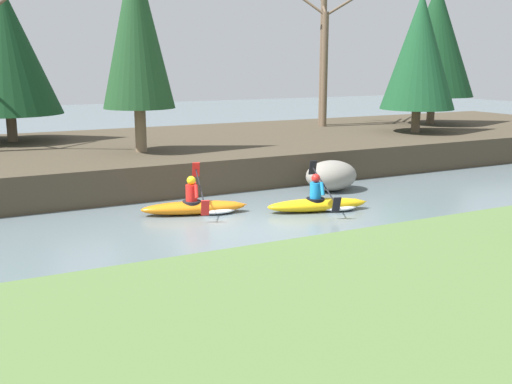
# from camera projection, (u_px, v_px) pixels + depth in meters

# --- Properties ---
(ground_plane) EXTENTS (90.00, 90.00, 0.00)m
(ground_plane) POSITION_uv_depth(u_px,v_px,m) (235.00, 225.00, 14.49)
(ground_plane) COLOR slate
(riverbank_near) EXTENTS (44.00, 7.41, 0.65)m
(riverbank_near) POSITION_uv_depth(u_px,v_px,m) (459.00, 327.00, 8.14)
(riverbank_near) COLOR #56753D
(riverbank_near) RESTS_ON ground
(riverbank_far) EXTENTS (44.00, 10.17, 1.01)m
(riverbank_far) POSITION_uv_depth(u_px,v_px,m) (137.00, 157.00, 21.66)
(riverbank_far) COLOR #473D2D
(riverbank_far) RESTS_ON ground
(conifer_tree_mid_left) EXTENTS (3.74, 3.74, 5.62)m
(conifer_tree_mid_left) POSITION_uv_depth(u_px,v_px,m) (5.00, 49.00, 21.22)
(conifer_tree_mid_left) COLOR brown
(conifer_tree_mid_left) RESTS_ON riverbank_far
(conifer_tree_centre) EXTENTS (2.27, 2.27, 6.43)m
(conifer_tree_centre) POSITION_uv_depth(u_px,v_px,m) (136.00, 27.00, 18.58)
(conifer_tree_centre) COLOR #7A664C
(conifer_tree_centre) RESTS_ON riverbank_far
(conifer_tree_mid_right) EXTENTS (3.01, 3.01, 5.62)m
(conifer_tree_mid_right) POSITION_uv_depth(u_px,v_px,m) (420.00, 51.00, 24.14)
(conifer_tree_mid_right) COLOR brown
(conifer_tree_mid_right) RESTS_ON riverbank_far
(conifer_tree_right) EXTENTS (3.67, 3.67, 6.40)m
(conifer_tree_right) POSITION_uv_depth(u_px,v_px,m) (435.00, 40.00, 27.30)
(conifer_tree_right) COLOR brown
(conifer_tree_right) RESTS_ON riverbank_far
(bare_tree_mid_upstream) EXTENTS (3.66, 3.62, 6.65)m
(bare_tree_mid_upstream) POSITION_uv_depth(u_px,v_px,m) (325.00, 56.00, 26.54)
(bare_tree_mid_upstream) COLOR brown
(bare_tree_mid_upstream) RESTS_ON riverbank_far
(bare_tree_mid_downstream) EXTENTS (4.35, 4.30, 7.96)m
(bare_tree_mid_downstream) POSITION_uv_depth(u_px,v_px,m) (323.00, 42.00, 26.98)
(bare_tree_mid_downstream) COLOR brown
(bare_tree_mid_downstream) RESTS_ON riverbank_far
(kayaker_lead) EXTENTS (2.78, 2.05, 1.20)m
(kayaker_lead) POSITION_uv_depth(u_px,v_px,m) (321.00, 204.00, 15.81)
(kayaker_lead) COLOR yellow
(kayaker_lead) RESTS_ON ground
(kayaker_middle) EXTENTS (2.78, 2.04, 1.20)m
(kayaker_middle) POSITION_uv_depth(u_px,v_px,m) (198.00, 206.00, 15.50)
(kayaker_middle) COLOR orange
(kayaker_middle) RESTS_ON ground
(boulder_midstream) EXTENTS (1.64, 1.29, 0.93)m
(boulder_midstream) POSITION_uv_depth(u_px,v_px,m) (331.00, 176.00, 18.27)
(boulder_midstream) COLOR gray
(boulder_midstream) RESTS_ON ground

